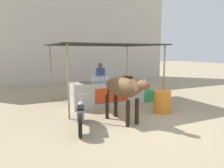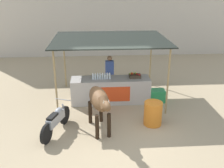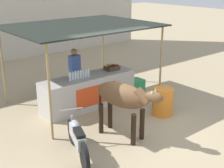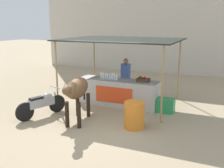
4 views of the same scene
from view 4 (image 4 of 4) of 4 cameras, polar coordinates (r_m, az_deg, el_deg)
ground_plane at (r=8.00m, az=-4.77°, el=-8.94°), size 60.00×60.00×0.00m
building_wall_far at (r=16.16m, az=11.29°, el=14.72°), size 16.00×0.50×6.96m
stall_counter at (r=9.73m, az=1.32°, el=-1.83°), size 3.00×0.82×0.96m
stall_awning at (r=9.69m, az=2.07°, el=9.24°), size 4.20×3.20×2.42m
water_bottle_row at (r=9.68m, az=-0.68°, el=1.72°), size 0.70×0.07×0.25m
fruit_crate at (r=9.35m, az=6.77°, el=0.95°), size 0.44×0.32×0.18m
vendor_behind_counter at (r=10.32m, az=2.97°, el=1.16°), size 0.34×0.22×1.65m
cooler_box at (r=9.20m, az=11.54°, el=-4.56°), size 0.60×0.44×0.48m
water_barrel at (r=7.69m, az=4.88°, el=-6.74°), size 0.59×0.59×0.79m
cow at (r=7.96m, az=-7.64°, el=-1.28°), size 0.81×1.85×1.44m
motorcycle_parked at (r=8.87m, az=-14.97°, el=-4.16°), size 0.80×1.72×0.90m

